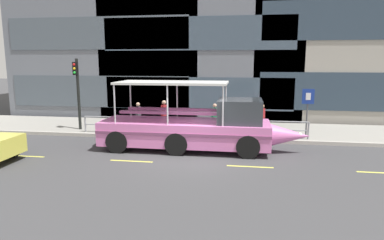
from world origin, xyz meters
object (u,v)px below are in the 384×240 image
at_px(parking_sign, 308,104).
at_px(pedestrian_mid_left, 215,115).
at_px(pedestrian_near_stern, 138,114).
at_px(pedestrian_near_bow, 262,115).
at_px(traffic_light_pole, 77,87).
at_px(duck_tour_boat, 197,128).
at_px(pedestrian_mid_right, 164,112).

xyz_separation_m(parking_sign, pedestrian_mid_left, (-4.80, 0.40, -0.72)).
relative_size(pedestrian_mid_left, pedestrian_near_stern, 1.00).
distance_m(pedestrian_near_bow, pedestrian_near_stern, 6.91).
bearing_deg(pedestrian_near_stern, parking_sign, -1.41).
height_order(traffic_light_pole, parking_sign, traffic_light_pole).
bearing_deg(pedestrian_mid_left, traffic_light_pole, -177.03).
height_order(pedestrian_near_bow, pedestrian_near_stern, pedestrian_near_stern).
height_order(parking_sign, pedestrian_near_stern, parking_sign).
xyz_separation_m(traffic_light_pole, duck_tour_boat, (7.20, -2.77, -1.58)).
xyz_separation_m(traffic_light_pole, pedestrian_near_stern, (3.44, 0.23, -1.47)).
bearing_deg(traffic_light_pole, pedestrian_near_bow, 4.63).
distance_m(duck_tour_boat, pedestrian_mid_left, 3.22).
distance_m(pedestrian_mid_left, pedestrian_mid_right, 2.83).
bearing_deg(parking_sign, traffic_light_pole, -179.98).
height_order(traffic_light_pole, pedestrian_near_stern, traffic_light_pole).
relative_size(pedestrian_near_bow, pedestrian_mid_right, 0.90).
relative_size(pedestrian_mid_right, pedestrian_near_stern, 1.08).
distance_m(traffic_light_pole, pedestrian_mid_left, 7.89).
bearing_deg(pedestrian_mid_left, duck_tour_boat, -99.68).
xyz_separation_m(duck_tour_boat, pedestrian_mid_right, (-2.29, 3.12, 0.19)).
height_order(parking_sign, duck_tour_boat, duck_tour_boat).
bearing_deg(pedestrian_near_bow, pedestrian_mid_right, -174.87).
xyz_separation_m(pedestrian_near_bow, pedestrian_mid_left, (-2.58, -0.43, 0.03)).
xyz_separation_m(traffic_light_pole, pedestrian_mid_right, (4.91, 0.35, -1.40)).
xyz_separation_m(traffic_light_pole, pedestrian_near_bow, (10.32, 0.84, -1.50)).
bearing_deg(pedestrian_mid_left, pedestrian_near_bow, 9.54).
relative_size(pedestrian_near_bow, pedestrian_near_stern, 0.97).
bearing_deg(parking_sign, pedestrian_mid_left, 175.26).
bearing_deg(pedestrian_near_bow, traffic_light_pole, -175.37).
bearing_deg(duck_tour_boat, traffic_light_pole, 158.97).
relative_size(pedestrian_mid_left, pedestrian_mid_right, 0.92).
bearing_deg(pedestrian_near_bow, pedestrian_mid_left, -170.46).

